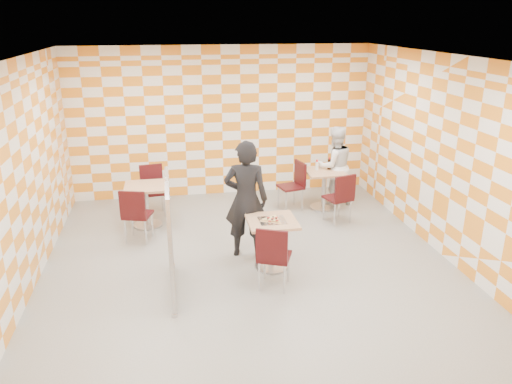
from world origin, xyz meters
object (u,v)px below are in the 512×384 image
(chair_second_side, at_px, (295,182))
(chair_empty_far, at_px, (152,186))
(main_table, at_px, (272,235))
(chair_empty_near, at_px, (135,212))
(man_white, at_px, (334,166))
(chair_main_front, at_px, (273,253))
(soda_bottle, at_px, (329,164))
(chair_second_front, at_px, (341,195))
(man_dark, at_px, (246,199))
(sport_bottle, at_px, (317,165))
(empty_table, at_px, (146,199))
(partition, at_px, (170,237))
(second_table, at_px, (324,183))

(chair_second_side, relative_size, chair_empty_far, 1.00)
(main_table, relative_size, chair_empty_far, 0.81)
(chair_empty_near, bearing_deg, man_white, 17.55)
(chair_main_front, height_order, soda_bottle, soda_bottle)
(chair_second_front, xyz_separation_m, man_dark, (-1.84, -0.93, 0.36))
(soda_bottle, bearing_deg, man_white, 37.24)
(chair_second_front, bearing_deg, chair_second_side, 125.47)
(chair_second_front, xyz_separation_m, chair_empty_near, (-3.52, -0.19, 0.00))
(man_dark, bearing_deg, chair_second_front, -139.19)
(sport_bottle, bearing_deg, chair_second_side, -178.15)
(chair_main_front, height_order, chair_second_side, same)
(empty_table, bearing_deg, man_dark, -42.83)
(main_table, distance_m, man_dark, 0.69)
(empty_table, xyz_separation_m, chair_empty_far, (0.10, 0.59, 0.04))
(chair_empty_far, xyz_separation_m, soda_bottle, (3.33, -0.21, 0.31))
(chair_empty_near, bearing_deg, soda_bottle, 16.62)
(empty_table, distance_m, soda_bottle, 3.47)
(chair_empty_near, distance_m, man_white, 3.91)
(partition, height_order, man_dark, man_dark)
(chair_second_front, distance_m, soda_bottle, 0.93)
(second_table, xyz_separation_m, soda_bottle, (0.12, 0.09, 0.34))
(chair_second_side, xyz_separation_m, chair_empty_far, (-2.66, 0.23, 0.00))
(partition, height_order, man_white, same)
(chair_second_front, relative_size, chair_second_side, 1.00)
(chair_main_front, bearing_deg, chair_second_side, 70.26)
(empty_table, distance_m, sport_bottle, 3.23)
(second_table, distance_m, man_white, 0.42)
(chair_main_front, height_order, chair_empty_near, same)
(main_table, relative_size, second_table, 1.00)
(chair_second_front, distance_m, partition, 3.50)
(empty_table, xyz_separation_m, soda_bottle, (3.43, 0.38, 0.34))
(chair_second_side, bearing_deg, second_table, -7.21)
(empty_table, relative_size, chair_main_front, 0.81)
(main_table, relative_size, chair_second_front, 0.81)
(man_dark, relative_size, man_white, 1.17)
(chair_second_front, xyz_separation_m, chair_empty_far, (-3.28, 1.09, 0.00))
(man_dark, distance_m, man_white, 2.80)
(chair_second_front, relative_size, man_white, 0.60)
(man_white, bearing_deg, man_dark, 36.51)
(man_white, bearing_deg, soda_bottle, 30.54)
(chair_second_side, bearing_deg, chair_empty_near, -160.14)
(man_dark, bearing_deg, chair_empty_far, -40.42)
(partition, relative_size, sport_bottle, 7.75)
(chair_empty_far, xyz_separation_m, sport_bottle, (3.09, -0.21, 0.29))
(chair_main_front, xyz_separation_m, chair_second_front, (1.66, 2.05, 0.00))
(partition, distance_m, man_white, 4.25)
(chair_second_side, xyz_separation_m, man_white, (0.81, 0.13, 0.23))
(empty_table, height_order, man_dark, man_dark)
(empty_table, relative_size, partition, 0.48)
(chair_main_front, height_order, partition, partition)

